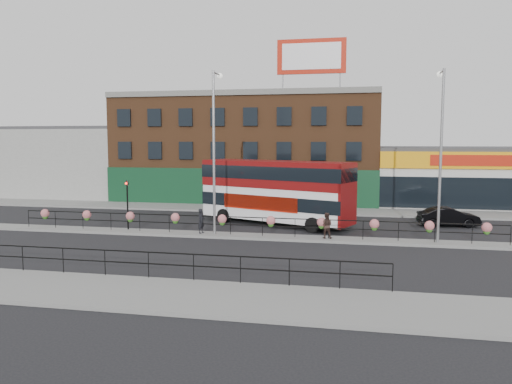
% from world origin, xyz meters
% --- Properties ---
extents(ground, '(120.00, 120.00, 0.00)m').
position_xyz_m(ground, '(0.00, 0.00, 0.00)').
color(ground, black).
rests_on(ground, ground).
extents(south_pavement, '(60.00, 4.00, 0.15)m').
position_xyz_m(south_pavement, '(0.00, -12.00, 0.07)').
color(south_pavement, gray).
rests_on(south_pavement, ground).
extents(north_pavement, '(60.00, 4.00, 0.15)m').
position_xyz_m(north_pavement, '(0.00, 12.00, 0.07)').
color(north_pavement, gray).
rests_on(north_pavement, ground).
extents(median, '(60.00, 1.60, 0.15)m').
position_xyz_m(median, '(0.00, 0.00, 0.07)').
color(median, gray).
rests_on(median, ground).
extents(yellow_line_inner, '(60.00, 0.10, 0.01)m').
position_xyz_m(yellow_line_inner, '(0.00, -9.70, 0.01)').
color(yellow_line_inner, gold).
rests_on(yellow_line_inner, ground).
extents(yellow_line_outer, '(60.00, 0.10, 0.01)m').
position_xyz_m(yellow_line_outer, '(0.00, -9.88, 0.01)').
color(yellow_line_outer, gold).
rests_on(yellow_line_outer, ground).
extents(brick_building, '(25.00, 12.21, 10.30)m').
position_xyz_m(brick_building, '(-4.00, 19.96, 5.13)').
color(brick_building, brown).
rests_on(brick_building, ground).
extents(supermarket, '(15.00, 12.25, 5.30)m').
position_xyz_m(supermarket, '(16.00, 19.90, 2.65)').
color(supermarket, silver).
rests_on(supermarket, ground).
extents(warehouse_west, '(15.50, 12.00, 7.30)m').
position_xyz_m(warehouse_west, '(-24.25, 20.00, 3.65)').
color(warehouse_west, gray).
rests_on(warehouse_west, ground).
extents(billboard, '(6.00, 0.29, 4.40)m').
position_xyz_m(billboard, '(2.50, 14.99, 13.18)').
color(billboard, '#B11B09').
rests_on(billboard, brick_building).
extents(median_railing, '(30.04, 0.56, 1.23)m').
position_xyz_m(median_railing, '(-0.00, 0.00, 1.05)').
color(median_railing, black).
rests_on(median_railing, median).
extents(south_railing, '(20.04, 0.05, 1.12)m').
position_xyz_m(south_railing, '(-2.00, -10.10, 0.96)').
color(south_railing, black).
rests_on(south_railing, south_pavement).
extents(double_decker_bus, '(11.29, 6.65, 4.50)m').
position_xyz_m(double_decker_bus, '(1.03, 4.90, 2.77)').
color(double_decker_bus, white).
rests_on(double_decker_bus, ground).
extents(car, '(2.60, 4.47, 1.34)m').
position_xyz_m(car, '(12.85, 6.59, 0.67)').
color(car, black).
rests_on(car, ground).
extents(pedestrian_a, '(0.75, 0.65, 1.54)m').
position_xyz_m(pedestrian_a, '(-2.90, 0.06, 0.92)').
color(pedestrian_a, black).
rests_on(pedestrian_a, median).
extents(pedestrian_b, '(0.77, 0.61, 1.54)m').
position_xyz_m(pedestrian_b, '(4.86, -0.04, 0.92)').
color(pedestrian_b, '#34231E').
rests_on(pedestrian_b, median).
extents(lamp_column_west, '(0.36, 1.76, 10.01)m').
position_xyz_m(lamp_column_west, '(-2.02, 0.25, 6.08)').
color(lamp_column_west, gray).
rests_on(lamp_column_west, median).
extents(lamp_column_east, '(0.35, 1.71, 9.76)m').
position_xyz_m(lamp_column_east, '(11.16, 0.24, 5.93)').
color(lamp_column_east, gray).
rests_on(lamp_column_east, median).
extents(traffic_light_median, '(0.15, 0.28, 3.65)m').
position_xyz_m(traffic_light_median, '(-8.00, 0.39, 2.47)').
color(traffic_light_median, black).
rests_on(traffic_light_median, median).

